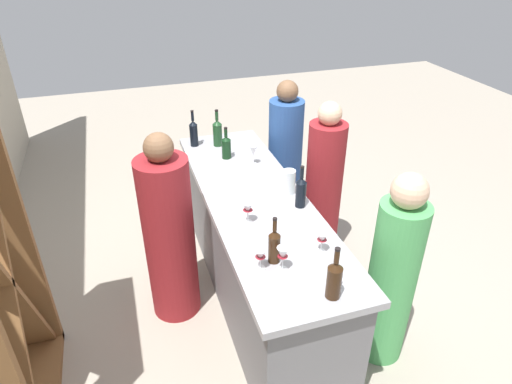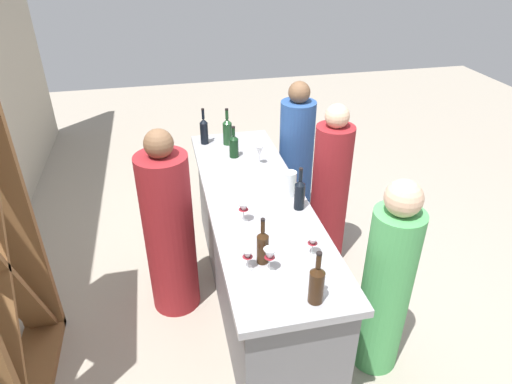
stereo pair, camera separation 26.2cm
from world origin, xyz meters
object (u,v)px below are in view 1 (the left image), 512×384
at_px(wine_bottle_second_right_dark_green, 226,146).
at_px(wine_glass_far_center, 260,256).
at_px(wine_bottle_second_left_amber_brown, 274,245).
at_px(wine_glass_near_left, 322,239).
at_px(water_pitcher, 289,182).
at_px(wine_glass_near_center, 253,151).
at_px(wine_bottle_rightmost_olive_green, 217,132).
at_px(wine_glass_far_left, 248,209).
at_px(wine_bottle_center_near_black, 301,191).
at_px(person_center_guest, 392,277).
at_px(person_right_guest, 323,190).
at_px(person_server_behind, 169,237).
at_px(person_left_guest, 285,160).
at_px(wine_bottle_leftmost_amber_brown, 334,279).
at_px(wine_bottle_far_right_near_black, 194,133).
at_px(wine_glass_near_right, 283,255).

relative_size(wine_bottle_second_right_dark_green, wine_glass_far_center, 2.08).
bearing_deg(wine_bottle_second_left_amber_brown, wine_bottle_second_right_dark_green, -3.25).
bearing_deg(wine_glass_near_left, water_pitcher, -5.36).
distance_m(wine_glass_near_center, water_pitcher, 0.54).
height_order(wine_bottle_second_left_amber_brown, wine_bottle_rightmost_olive_green, wine_bottle_rightmost_olive_green).
relative_size(wine_glass_near_center, wine_glass_far_left, 1.10).
xyz_separation_m(wine_bottle_center_near_black, person_center_guest, (-0.61, -0.41, -0.38)).
height_order(wine_glass_near_left, person_right_guest, person_right_guest).
bearing_deg(wine_glass_far_left, wine_glass_near_center, -19.90).
xyz_separation_m(wine_glass_near_left, wine_glass_near_center, (1.24, 0.04, 0.02)).
bearing_deg(person_right_guest, person_server_behind, 30.09).
bearing_deg(person_center_guest, wine_glass_far_center, -15.40).
distance_m(wine_bottle_second_right_dark_green, wine_glass_near_left, 1.45).
bearing_deg(wine_bottle_second_left_amber_brown, wine_glass_near_left, -90.64).
bearing_deg(wine_bottle_second_left_amber_brown, person_left_guest, -23.25).
bearing_deg(person_right_guest, wine_glass_near_left, 81.66).
bearing_deg(wine_glass_near_left, wine_bottle_rightmost_olive_green, 7.81).
bearing_deg(wine_bottle_leftmost_amber_brown, water_pitcher, -8.99).
relative_size(wine_bottle_far_right_near_black, person_center_guest, 0.23).
relative_size(wine_bottle_second_left_amber_brown, person_left_guest, 0.21).
xyz_separation_m(wine_glass_near_right, person_center_guest, (-0.01, -0.77, -0.37)).
bearing_deg(water_pitcher, wine_bottle_center_near_black, -176.36).
distance_m(wine_glass_far_left, person_center_guest, 1.05).
xyz_separation_m(wine_glass_far_left, person_server_behind, (0.34, 0.50, -0.35)).
relative_size(wine_bottle_leftmost_amber_brown, wine_bottle_rightmost_olive_green, 0.95).
distance_m(water_pitcher, person_center_guest, 0.98).
relative_size(wine_glass_near_center, person_right_guest, 0.11).
height_order(wine_bottle_second_left_amber_brown, water_pitcher, wine_bottle_second_left_amber_brown).
distance_m(wine_bottle_second_left_amber_brown, person_server_behind, 1.01).
height_order(wine_glass_near_center, person_left_guest, person_left_guest).
relative_size(wine_bottle_center_near_black, person_server_behind, 0.21).
relative_size(wine_glass_far_left, person_left_guest, 0.10).
distance_m(wine_bottle_second_right_dark_green, wine_glass_near_right, 1.51).
xyz_separation_m(wine_bottle_rightmost_olive_green, wine_glass_near_right, (-1.79, 0.05, -0.02)).
xyz_separation_m(wine_bottle_center_near_black, wine_glass_near_left, (-0.52, 0.08, -0.02)).
bearing_deg(wine_glass_near_center, wine_bottle_second_left_amber_brown, 168.04).
bearing_deg(water_pitcher, wine_glass_far_left, 124.52).
distance_m(wine_bottle_second_left_amber_brown, wine_glass_near_center, 1.27).
relative_size(wine_bottle_leftmost_amber_brown, wine_glass_near_right, 2.03).
height_order(wine_bottle_leftmost_amber_brown, person_right_guest, person_right_guest).
distance_m(wine_bottle_second_left_amber_brown, wine_bottle_second_right_dark_green, 1.43).
height_order(wine_bottle_second_left_amber_brown, person_server_behind, person_server_behind).
bearing_deg(wine_bottle_far_right_near_black, wine_glass_near_center, -142.50).
bearing_deg(water_pitcher, wine_bottle_second_right_dark_green, 22.12).
bearing_deg(wine_glass_near_right, wine_bottle_leftmost_amber_brown, -147.73).
bearing_deg(wine_glass_near_right, person_center_guest, -90.41).
xyz_separation_m(wine_bottle_leftmost_amber_brown, wine_bottle_rightmost_olive_green, (2.07, 0.13, 0.01)).
bearing_deg(water_pitcher, wine_glass_near_right, 156.29).
xyz_separation_m(wine_bottle_center_near_black, water_pitcher, (0.19, 0.01, -0.03)).
height_order(wine_glass_far_center, person_center_guest, person_center_guest).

